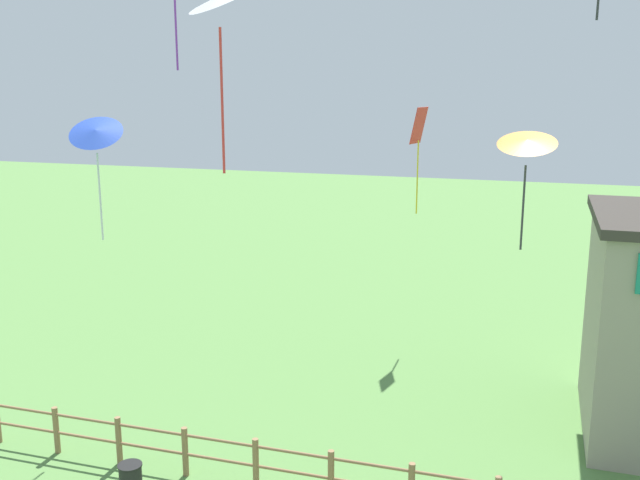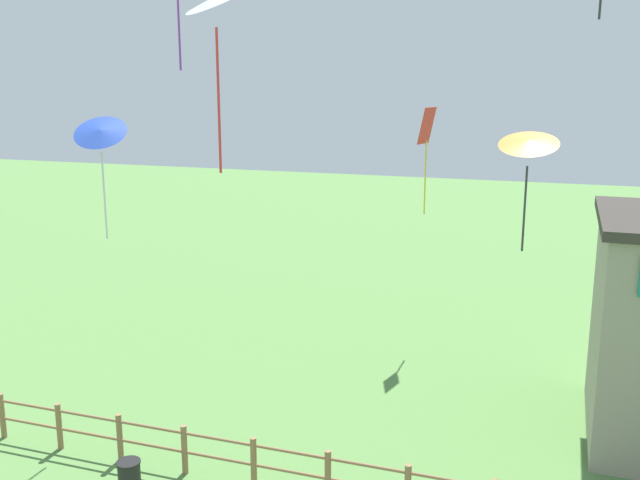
% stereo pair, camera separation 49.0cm
% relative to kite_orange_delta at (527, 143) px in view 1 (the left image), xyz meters
% --- Properties ---
extents(wooden_fence, '(15.71, 0.14, 1.18)m').
position_rel_kite_orange_delta_xyz_m(wooden_fence, '(-4.40, -3.25, -6.83)').
color(wooden_fence, olive).
rests_on(wooden_fence, ground_plane).
extents(kite_orange_delta, '(1.37, 1.32, 2.73)m').
position_rel_kite_orange_delta_xyz_m(kite_orange_delta, '(0.00, 0.00, 0.00)').
color(kite_orange_delta, orange).
extents(kite_blue_delta, '(1.61, 1.50, 3.15)m').
position_rel_kite_orange_delta_xyz_m(kite_blue_delta, '(-10.20, -1.20, 0.08)').
color(kite_blue_delta, blue).
extents(kite_red_diamond, '(0.49, 0.94, 3.63)m').
position_rel_kite_orange_delta_xyz_m(kite_red_diamond, '(-3.68, 7.66, -0.50)').
color(kite_red_diamond, red).
extents(kite_white_delta, '(1.68, 1.66, 3.48)m').
position_rel_kite_orange_delta_xyz_m(kite_white_delta, '(-5.43, -4.08, 2.72)').
color(kite_white_delta, white).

